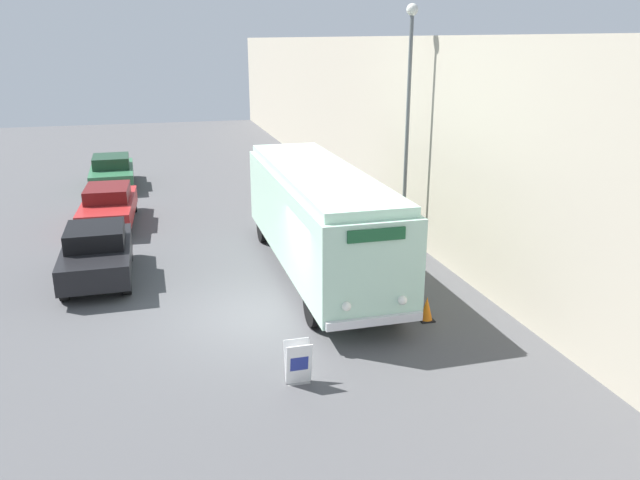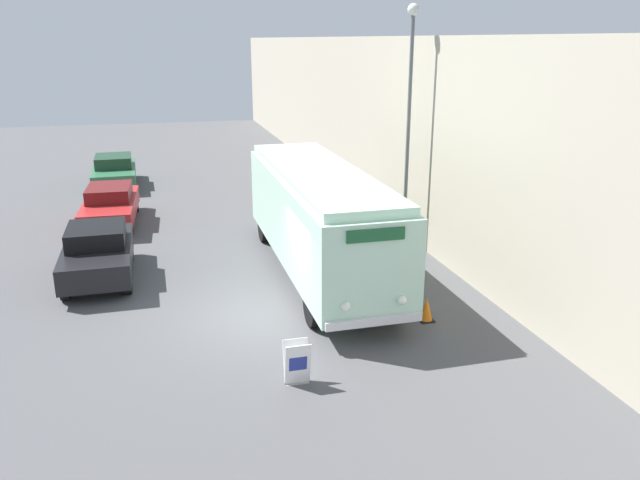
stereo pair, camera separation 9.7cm
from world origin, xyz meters
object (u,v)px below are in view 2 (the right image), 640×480
at_px(parked_car_near, 98,252).
at_px(parked_car_far, 114,171).
at_px(vintage_bus, 319,215).
at_px(traffic_cone, 427,309).
at_px(parked_car_mid, 110,205).
at_px(sign_board, 297,363).
at_px(streetlamp, 410,100).

distance_m(parked_car_near, parked_car_far, 12.51).
bearing_deg(vintage_bus, parked_car_far, 115.15).
relative_size(parked_car_near, traffic_cone, 6.65).
distance_m(parked_car_near, parked_car_mid, 5.85).
relative_size(parked_car_mid, parked_car_far, 1.03).
height_order(vintage_bus, parked_car_near, vintage_bus).
distance_m(parked_car_far, traffic_cone, 19.43).
height_order(parked_car_mid, traffic_cone, parked_car_mid).
relative_size(vintage_bus, sign_board, 10.76).
xyz_separation_m(sign_board, traffic_cone, (3.76, 2.05, -0.13)).
xyz_separation_m(parked_car_mid, traffic_cone, (8.01, -10.96, -0.43)).
relative_size(parked_car_far, traffic_cone, 7.31).
height_order(sign_board, parked_car_mid, parked_car_mid).
bearing_deg(streetlamp, parked_car_far, 128.49).
distance_m(streetlamp, parked_car_near, 10.43).
bearing_deg(streetlamp, vintage_bus, -156.15).
distance_m(sign_board, parked_car_mid, 13.69).
xyz_separation_m(sign_board, streetlamp, (5.32, 7.42, 4.42)).
relative_size(vintage_bus, parked_car_mid, 2.08).
distance_m(sign_board, streetlamp, 10.15).
distance_m(parked_car_near, traffic_cone, 9.54).
height_order(sign_board, traffic_cone, sign_board).
height_order(vintage_bus, parked_car_mid, vintage_bus).
bearing_deg(sign_board, streetlamp, 54.37).
distance_m(vintage_bus, parked_car_far, 15.18).
bearing_deg(vintage_bus, traffic_cone, -66.02).
xyz_separation_m(vintage_bus, parked_car_near, (-6.30, 1.20, -0.99)).
bearing_deg(parked_car_mid, parked_car_far, 93.92).
xyz_separation_m(parked_car_far, traffic_cone, (8.18, -17.62, -0.43)).
xyz_separation_m(sign_board, parked_car_far, (-4.42, 19.67, 0.30)).
relative_size(vintage_bus, parked_car_far, 2.15).
relative_size(sign_board, parked_car_near, 0.22).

